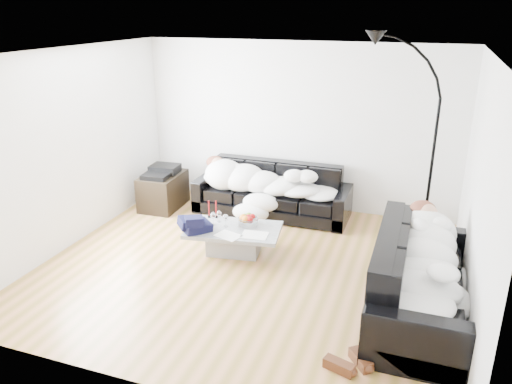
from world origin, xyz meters
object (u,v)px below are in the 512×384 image
(sofa_right, at_px, (421,276))
(wine_glass_c, at_px, (226,221))
(fruit_bowl, at_px, (248,219))
(wine_glass_a, at_px, (219,216))
(shoes, at_px, (349,363))
(sleeper_right, at_px, (424,258))
(wine_glass_b, at_px, (213,218))
(floor_lamp, at_px, (432,159))
(sleeper_back, at_px, (271,177))
(stereo, at_px, (162,171))
(candle_right, at_px, (216,209))
(sofa_back, at_px, (272,190))
(coffee_table, at_px, (234,240))
(candle_left, at_px, (209,209))
(av_cabinet, at_px, (163,191))

(sofa_right, bearing_deg, wine_glass_c, 75.34)
(fruit_bowl, height_order, wine_glass_a, fruit_bowl)
(shoes, bearing_deg, sleeper_right, 93.08)
(fruit_bowl, height_order, wine_glass_b, wine_glass_b)
(wine_glass_b, distance_m, wine_glass_c, 0.18)
(wine_glass_a, distance_m, floor_lamp, 2.88)
(sleeper_back, distance_m, sleeper_right, 3.05)
(fruit_bowl, xyz_separation_m, floor_lamp, (2.20, 0.92, 0.79))
(wine_glass_b, height_order, stereo, stereo)
(sofa_right, relative_size, wine_glass_b, 12.47)
(sofa_right, distance_m, candle_right, 2.85)
(wine_glass_b, xyz_separation_m, stereo, (-1.38, 1.10, 0.18))
(sofa_back, relative_size, sleeper_back, 1.18)
(coffee_table, xyz_separation_m, floor_lamp, (2.34, 1.08, 1.05))
(fruit_bowl, relative_size, candle_right, 1.09)
(sleeper_back, xyz_separation_m, candle_right, (-0.42, -1.13, -0.15))
(wine_glass_c, xyz_separation_m, shoes, (1.94, -1.76, -0.38))
(wine_glass_b, bearing_deg, coffee_table, -3.92)
(coffee_table, bearing_deg, wine_glass_a, 153.68)
(sofa_right, relative_size, wine_glass_c, 12.94)
(sleeper_back, xyz_separation_m, fruit_bowl, (0.08, -1.22, -0.19))
(candle_left, xyz_separation_m, candle_right, (0.09, 0.03, 0.00))
(sofa_back, bearing_deg, wine_glass_b, -104.40)
(sleeper_right, height_order, floor_lamp, floor_lamp)
(sofa_back, bearing_deg, wine_glass_c, -97.41)
(stereo, bearing_deg, wine_glass_a, -39.40)
(sleeper_back, height_order, candle_right, sleeper_back)
(fruit_bowl, bearing_deg, wine_glass_c, -152.02)
(fruit_bowl, xyz_separation_m, candle_left, (-0.59, 0.06, 0.04))
(shoes, bearing_deg, sofa_right, 93.08)
(sleeper_back, bearing_deg, sofa_back, 90.00)
(shoes, bearing_deg, av_cabinet, 169.40)
(candle_right, height_order, av_cabinet, candle_right)
(sleeper_back, xyz_separation_m, av_cabinet, (-1.74, -0.26, -0.35))
(sleeper_right, height_order, stereo, sleeper_right)
(sofa_right, distance_m, coffee_table, 2.46)
(sofa_right, height_order, sleeper_right, sofa_right)
(candle_left, relative_size, shoes, 0.50)
(sleeper_right, height_order, wine_glass_c, sleeper_right)
(wine_glass_b, bearing_deg, fruit_bowl, 17.31)
(fruit_bowl, bearing_deg, av_cabinet, 152.15)
(coffee_table, height_order, candle_right, candle_right)
(wine_glass_c, relative_size, stereo, 0.39)
(fruit_bowl, distance_m, floor_lamp, 2.51)
(wine_glass_c, height_order, floor_lamp, floor_lamp)
(floor_lamp, bearing_deg, stereo, 158.98)
(sofa_back, xyz_separation_m, sofa_right, (2.29, -2.06, 0.05))
(wine_glass_a, distance_m, shoes, 2.83)
(candle_left, xyz_separation_m, av_cabinet, (-1.23, 0.90, -0.20))
(sleeper_right, height_order, coffee_table, sleeper_right)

